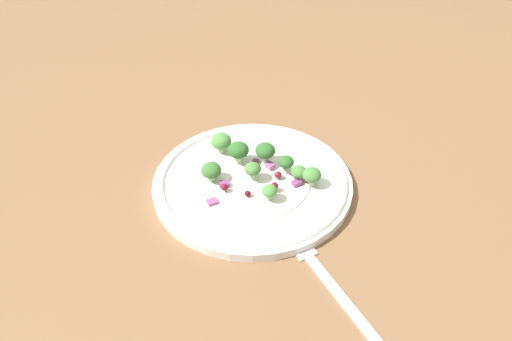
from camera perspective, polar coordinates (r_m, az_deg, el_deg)
The scene contains 26 objects.
ground_plane at distance 68.01cm, azimuth -0.27°, elevation -2.86°, with size 180.00×180.00×2.00cm, color brown.
plate at distance 67.41cm, azimuth 0.00°, elevation -1.21°, with size 26.77×26.77×1.70cm.
dressing_pool at distance 67.13cm, azimuth -0.00°, elevation -0.93°, with size 15.53×15.53×0.20cm, color white.
broccoli_floret_0 at distance 66.05cm, azimuth -5.12°, elevation -0.02°, with size 2.68×2.68×2.71cm.
broccoli_floret_1 at distance 66.34cm, azimuth 4.91°, elevation -0.20°, with size 2.10×2.10×2.13cm.
broccoli_floret_2 at distance 68.43cm, azimuth -2.01°, elevation 2.29°, with size 2.88×2.88×2.92cm.
broccoli_floret_3 at distance 70.98cm, azimuth -3.99°, elevation 3.29°, with size 2.92×2.92×2.96cm.
broccoli_floret_4 at distance 62.85cm, azimuth 1.56°, elevation -2.37°, with size 1.98×1.98×2.01cm.
broccoli_floret_5 at distance 66.92cm, azimuth 3.45°, elevation 0.94°, with size 2.11×2.11×2.14cm.
broccoli_floret_6 at distance 65.71cm, azimuth -0.19°, elevation 0.17°, with size 2.22×2.22×2.25cm.
broccoli_floret_7 at distance 65.61cm, azimuth 6.38°, elevation -0.56°, with size 2.49×2.49×2.52cm.
broccoli_floret_8 at distance 68.37cm, azimuth 1.06°, elevation 2.23°, with size 2.75×2.75×2.79cm.
cranberry_0 at distance 69.23cm, azimuth -4.90°, elevation 0.75°, with size 0.73×0.73×0.73cm, color #4C0A14.
cranberry_1 at distance 64.52cm, azimuth 2.14°, elevation -1.77°, with size 0.99×0.99×0.99cm, color maroon.
cranberry_2 at distance 66.30cm, azimuth 2.60°, elevation -0.70°, with size 0.98×0.98×0.98cm, color maroon.
cranberry_3 at distance 64.64cm, azimuth -3.61°, elevation -1.92°, with size 0.93×0.93×0.93cm, color maroon.
cranberry_4 at distance 66.36cm, azimuth 6.04°, elevation -1.18°, with size 0.83×0.83×0.83cm, color maroon.
cranberry_5 at distance 64.01cm, azimuth -0.95°, elevation -2.65°, with size 0.80×0.80×0.80cm, color #4C0A14.
cranberry_6 at distance 71.47cm, azimuth 1.80°, elevation 2.25°, with size 0.70×0.70×0.70cm, color #4C0A14.
onion_bit_0 at distance 65.67cm, azimuth -3.65°, elevation -1.50°, with size 1.30×0.99×0.41cm, color #843D75.
onion_bit_1 at distance 68.38cm, azimuth 1.59°, elevation 0.60°, with size 0.94×1.19×0.59cm, color #A35B93.
onion_bit_2 at distance 69.35cm, azimuth -0.07°, elevation 0.98°, with size 0.84×0.95×0.45cm, color #843D75.
onion_bit_3 at distance 66.95cm, azimuth 4.79°, elevation -0.61°, with size 1.27×1.28×0.38cm, color #934C84.
onion_bit_4 at distance 65.95cm, azimuth 4.64°, elevation -1.40°, with size 0.85×1.25×0.47cm, color #843D75.
onion_bit_5 at distance 63.50cm, azimuth -5.03°, elevation -3.58°, with size 1.28×1.08×0.47cm, color #934C84.
fork at distance 56.81cm, azimuth 8.61°, elevation -12.71°, with size 6.97×18.35×0.50cm.
Camera 1 is at (-9.80, -49.51, 44.58)cm, focal length 35.11 mm.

